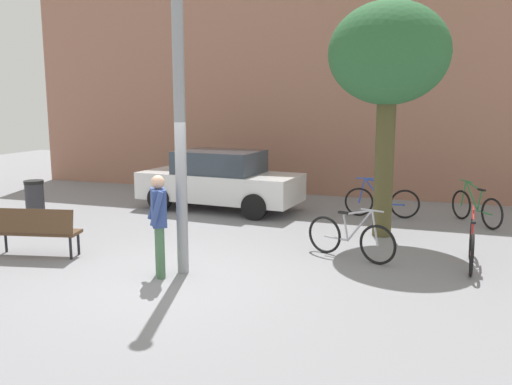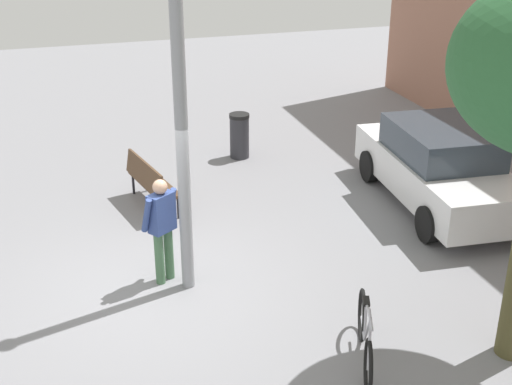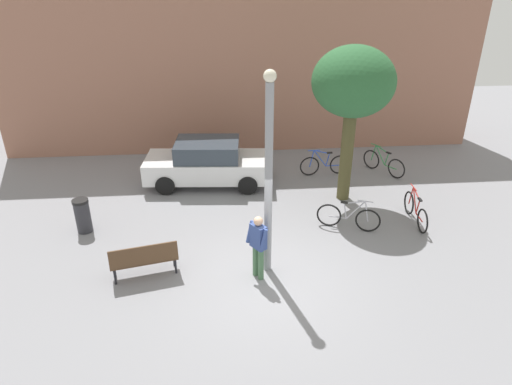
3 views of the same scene
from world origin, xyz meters
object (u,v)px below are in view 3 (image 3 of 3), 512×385
(person_by_lamppost, at_px, (258,243))
(bicycle_green, at_px, (383,163))
(lamppost, at_px, (269,173))
(park_bench, at_px, (144,258))
(trash_bin, at_px, (83,216))
(bicycle_silver, at_px, (349,217))
(parked_car_white, at_px, (208,163))
(bicycle_red, at_px, (416,211))
(plaza_tree, at_px, (353,84))
(bicycle_blue, at_px, (324,165))

(person_by_lamppost, relative_size, bicycle_green, 1.09)
(lamppost, height_order, park_bench, lamppost)
(person_by_lamppost, distance_m, park_bench, 2.76)
(person_by_lamppost, bearing_deg, trash_bin, 151.67)
(bicycle_silver, xyz_separation_m, parked_car_white, (-3.99, 3.37, 0.39))
(bicycle_silver, relative_size, bicycle_red, 0.94)
(trash_bin, bearing_deg, park_bench, -49.08)
(plaza_tree, relative_size, bicycle_blue, 2.66)
(trash_bin, bearing_deg, parked_car_white, 39.23)
(plaza_tree, distance_m, bicycle_silver, 3.85)
(bicycle_blue, distance_m, bicycle_red, 4.05)
(park_bench, relative_size, trash_bin, 1.67)
(plaza_tree, bearing_deg, bicycle_silver, -100.37)
(lamppost, distance_m, bicycle_green, 7.60)
(trash_bin, bearing_deg, bicycle_silver, -3.97)
(lamppost, relative_size, parked_car_white, 1.14)
(bicycle_blue, relative_size, parked_car_white, 0.42)
(bicycle_blue, relative_size, bicycle_red, 1.00)
(bicycle_silver, height_order, parked_car_white, parked_car_white)
(plaza_tree, bearing_deg, person_by_lamppost, -128.35)
(parked_car_white, bearing_deg, plaza_tree, -18.52)
(plaza_tree, relative_size, parked_car_white, 1.11)
(lamppost, height_order, person_by_lamppost, lamppost)
(park_bench, bearing_deg, bicycle_red, 14.81)
(plaza_tree, relative_size, bicycle_silver, 2.83)
(person_by_lamppost, relative_size, bicycle_blue, 0.92)
(parked_car_white, bearing_deg, person_by_lamppost, -77.27)
(person_by_lamppost, height_order, bicycle_green, person_by_lamppost)
(lamppost, distance_m, parked_car_white, 5.62)
(person_by_lamppost, xyz_separation_m, plaza_tree, (3.12, 3.94, 2.73))
(lamppost, distance_m, bicycle_blue, 6.50)
(bicycle_silver, bearing_deg, person_by_lamppost, -143.83)
(bicycle_green, bearing_deg, bicycle_red, -93.96)
(bicycle_blue, distance_m, bicycle_silver, 3.78)
(bicycle_blue, bearing_deg, person_by_lamppost, -116.61)
(bicycle_green, xyz_separation_m, parked_car_white, (-6.28, -0.36, 0.39))
(lamppost, relative_size, bicycle_silver, 2.89)
(lamppost, xyz_separation_m, bicycle_green, (4.80, 5.45, -2.25))
(bicycle_blue, bearing_deg, bicycle_silver, -92.07)
(lamppost, bearing_deg, bicycle_green, 48.63)
(bicycle_blue, bearing_deg, parked_car_white, -174.44)
(person_by_lamppost, height_order, bicycle_red, person_by_lamppost)
(bicycle_red, relative_size, trash_bin, 1.81)
(lamppost, height_order, bicycle_red, lamppost)
(person_by_lamppost, height_order, plaza_tree, plaza_tree)
(plaza_tree, bearing_deg, bicycle_green, 43.02)
(park_bench, distance_m, trash_bin, 3.05)
(person_by_lamppost, height_order, park_bench, person_by_lamppost)
(plaza_tree, height_order, bicycle_red, plaza_tree)
(plaza_tree, xyz_separation_m, trash_bin, (-7.84, -1.40, -3.19))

